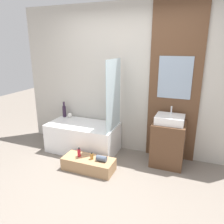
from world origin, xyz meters
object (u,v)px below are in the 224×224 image
(bottle_soap_primary, at_px, (79,153))
(wooden_step_bench, at_px, (89,164))
(bathtub, at_px, (83,137))
(sink, at_px, (170,119))
(vase_round_light, at_px, (70,115))
(vase_tall_dark, at_px, (64,111))
(bottle_soap_secondary, at_px, (92,156))

(bottle_soap_primary, bearing_deg, wooden_step_bench, 0.00)
(bathtub, xyz_separation_m, wooden_step_bench, (0.40, -0.57, -0.17))
(sink, height_order, vase_round_light, sink)
(bathtub, distance_m, vase_round_light, 0.58)
(wooden_step_bench, bearing_deg, vase_tall_dark, 139.16)
(bottle_soap_primary, xyz_separation_m, bottle_soap_secondary, (0.23, 0.00, -0.02))
(wooden_step_bench, xyz_separation_m, vase_tall_dark, (-0.96, 0.83, 0.55))
(vase_round_light, height_order, bottle_soap_primary, vase_round_light)
(vase_tall_dark, xyz_separation_m, bottle_soap_secondary, (1.02, -0.83, -0.40))
(bathtub, bearing_deg, vase_tall_dark, 155.45)
(vase_round_light, distance_m, bottle_soap_secondary, 1.25)
(sink, bearing_deg, bottle_soap_primary, -153.16)
(sink, distance_m, bottle_soap_secondary, 1.36)
(sink, relative_size, vase_round_light, 4.73)
(wooden_step_bench, height_order, vase_round_light, vase_round_light)
(bottle_soap_secondary, bearing_deg, vase_tall_dark, 140.92)
(bathtub, distance_m, bottle_soap_secondary, 0.74)
(sink, xyz_separation_m, vase_round_light, (-1.96, 0.16, -0.21))
(bathtub, relative_size, bottle_soap_secondary, 11.43)
(bathtub, distance_m, vase_tall_dark, 0.72)
(wooden_step_bench, relative_size, bottle_soap_secondary, 7.39)
(wooden_step_bench, distance_m, sink, 1.47)
(wooden_step_bench, bearing_deg, sink, 30.11)
(sink, xyz_separation_m, bottle_soap_secondary, (-1.07, -0.65, -0.54))
(bathtub, xyz_separation_m, sink, (1.53, 0.08, 0.52))
(bathtub, relative_size, vase_tall_dark, 4.20)
(bathtub, height_order, bottle_soap_primary, bathtub)
(bottle_soap_primary, relative_size, bottle_soap_secondary, 1.37)
(wooden_step_bench, distance_m, bottle_soap_primary, 0.24)
(vase_round_light, xyz_separation_m, bottle_soap_primary, (0.66, -0.82, -0.31))
(wooden_step_bench, xyz_separation_m, bottle_soap_secondary, (0.06, 0.00, 0.15))
(bathtub, bearing_deg, wooden_step_bench, -54.86)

